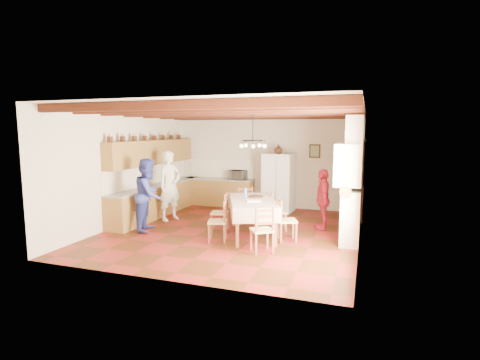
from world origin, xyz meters
name	(u,v)px	position (x,y,z in m)	size (l,w,h in m)	color
floor	(232,232)	(0.00, 0.00, -0.01)	(6.00, 6.50, 0.02)	#46200D
ceiling	(232,108)	(0.00, 0.00, 3.01)	(6.00, 6.50, 0.02)	white
wall_back	(266,161)	(0.00, 3.26, 1.50)	(6.00, 0.02, 3.00)	beige
wall_front	(163,192)	(0.00, -3.26, 1.50)	(6.00, 0.02, 3.00)	beige
wall_left	(127,167)	(-3.01, 0.00, 1.50)	(0.02, 6.50, 3.00)	beige
wall_right	(362,176)	(3.01, 0.00, 1.50)	(0.02, 6.50, 3.00)	beige
ceiling_beams	(232,112)	(0.00, 0.00, 2.91)	(6.00, 6.30, 0.16)	#3A150B
lower_cabinets_left	(159,200)	(-2.70, 1.05, 0.43)	(0.60, 4.30, 0.86)	brown
lower_cabinets_back	(219,192)	(-1.55, 2.95, 0.43)	(2.30, 0.60, 0.86)	brown
countertop_left	(158,185)	(-2.70, 1.05, 0.88)	(0.62, 4.30, 0.04)	slate
countertop_back	(219,179)	(-1.55, 2.95, 0.88)	(2.34, 0.62, 0.04)	slate
backsplash_left	(150,174)	(-2.98, 1.05, 1.20)	(0.03, 4.30, 0.60)	white
backsplash_back	(222,169)	(-1.55, 3.23, 1.20)	(2.30, 0.03, 0.60)	white
upper_cabinets	(154,152)	(-2.83, 1.05, 1.85)	(0.35, 4.20, 0.70)	brown
fireplace	(349,179)	(2.72, 0.20, 1.40)	(0.56, 1.60, 2.80)	beige
wall_picture	(315,151)	(1.55, 3.23, 1.85)	(0.34, 0.03, 0.42)	#2E2117
refrigerator	(279,183)	(0.55, 2.68, 0.89)	(0.89, 0.73, 1.78)	white
hutch	(353,179)	(2.75, 2.43, 1.12)	(0.52, 1.24, 2.25)	#382212
dining_table	(253,203)	(0.58, -0.19, 0.78)	(1.70, 2.22, 0.87)	beige
chandelier	(253,141)	(0.58, -0.19, 2.25)	(0.47, 0.47, 0.03)	black
chair_left_near	(217,221)	(-0.02, -0.92, 0.48)	(0.42, 0.40, 0.96)	brown
chair_left_far	(220,212)	(-0.31, -0.06, 0.48)	(0.42, 0.40, 0.96)	brown
chair_right_near	(287,220)	(1.45, -0.33, 0.48)	(0.42, 0.40, 0.96)	brown
chair_right_far	(279,211)	(1.05, 0.54, 0.48)	(0.42, 0.40, 0.96)	brown
chair_end_near	(262,229)	(1.12, -1.31, 0.48)	(0.42, 0.40, 0.96)	brown
chair_end_far	(246,206)	(0.07, 0.89, 0.48)	(0.42, 0.40, 0.96)	brown
person_man	(170,185)	(-2.05, 0.58, 0.97)	(0.71, 0.46, 1.94)	silver
person_woman_blue	(149,195)	(-2.01, -0.56, 0.90)	(0.88, 0.68, 1.80)	#333F9B
person_woman_red	(323,199)	(2.08, 0.94, 0.77)	(0.90, 0.37, 1.53)	#A31B2A
microwave	(238,175)	(-0.88, 2.95, 1.05)	(0.53, 0.36, 0.29)	silver
fridge_vase	(278,149)	(0.52, 2.68, 1.92)	(0.27, 0.27, 0.28)	#382212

